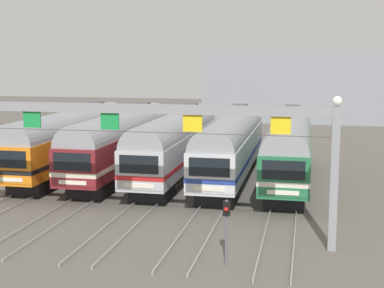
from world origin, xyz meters
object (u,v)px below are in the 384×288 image
catenary_gantry (110,129)px  commuter_train_orange (71,138)px  commuter_train_green (289,145)px  commuter_train_maroon (123,140)px  commuter_train_stainless (176,142)px  commuter_train_silver (231,143)px  yard_signal_mast (226,220)px

catenary_gantry → commuter_train_orange: bearing=120.8°
commuter_train_green → catenary_gantry: (-8.04, -13.50, 2.55)m
commuter_train_maroon → commuter_train_stainless: bearing=0.0°
commuter_train_maroon → commuter_train_silver: (8.04, 0.00, 0.00)m
commuter_train_silver → catenary_gantry: catenary_gantry is taller
commuter_train_silver → yard_signal_mast: size_ratio=6.47×
commuter_train_orange → yard_signal_mast: size_ratio=6.47×
commuter_train_maroon → yard_signal_mast: 19.15m
commuter_train_stainless → catenary_gantry: (0.00, -13.50, 2.55)m
commuter_train_stainless → yard_signal_mast: bearing=-69.7°
commuter_train_green → yard_signal_mast: 16.43m
commuter_train_stainless → catenary_gantry: size_ratio=0.85×
commuter_train_orange → commuter_train_maroon: same height
commuter_train_green → yard_signal_mast: (-2.01, -16.29, -0.73)m
commuter_train_maroon → commuter_train_green: size_ratio=1.00×
commuter_train_orange → commuter_train_silver: 12.05m
commuter_train_maroon → yard_signal_mast: bearing=-58.3°
commuter_train_silver → yard_signal_mast: (2.01, -16.29, -0.73)m
commuter_train_maroon → yard_signal_mast: commuter_train_maroon is taller
commuter_train_orange → catenary_gantry: catenary_gantry is taller
commuter_train_orange → commuter_train_stainless: (8.04, 0.00, 0.00)m
commuter_train_silver → catenary_gantry: (-4.02, -13.50, 2.55)m
commuter_train_stainless → commuter_train_silver: same height
commuter_train_silver → commuter_train_stainless: bearing=180.0°
commuter_train_orange → commuter_train_silver: bearing=0.0°
commuter_train_orange → yard_signal_mast: bearing=-49.2°
yard_signal_mast → commuter_train_maroon: bearing=121.7°
commuter_train_maroon → commuter_train_silver: bearing=0.0°
commuter_train_silver → commuter_train_orange: bearing=180.0°
commuter_train_maroon → commuter_train_silver: 8.04m
commuter_train_maroon → catenary_gantry: 14.31m
catenary_gantry → commuter_train_silver: bearing=73.4°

